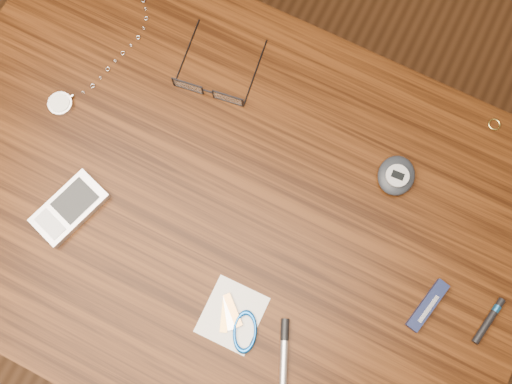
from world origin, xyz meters
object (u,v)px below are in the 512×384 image
pocket_watch (64,101)px  pocket_knife (428,305)px  pda_phone (70,208)px  notepad_keys (239,324)px  eyeglasses (210,88)px  pedometer (396,175)px  silver_pen (284,362)px  desk (225,217)px

pocket_watch → pocket_knife: size_ratio=2.83×
pda_phone → notepad_keys: (0.32, -0.04, -0.01)m
notepad_keys → pocket_knife: size_ratio=1.18×
eyeglasses → pocket_watch: (-0.21, -0.12, -0.01)m
pedometer → silver_pen: bearing=-96.0°
desk → pedometer: 0.30m
desk → eyeglasses: eyeglasses is taller
pocket_watch → pedometer: 0.55m
pda_phone → notepad_keys: bearing=-6.9°
pocket_watch → pocket_knife: bearing=-3.3°
notepad_keys → pda_phone: bearing=173.1°
eyeglasses → pocket_knife: 0.48m
eyeglasses → silver_pen: eyeglasses is taller
eyeglasses → pocket_knife: (0.46, -0.16, -0.01)m
desk → notepad_keys: notepad_keys is taller
pocket_watch → eyeglasses: bearing=31.1°
pocket_knife → silver_pen: (-0.16, -0.17, 0.00)m
pedometer → pocket_knife: 0.21m
notepad_keys → silver_pen: silver_pen is taller
eyeglasses → pocket_watch: size_ratio=0.57×
pda_phone → silver_pen: pda_phone is taller
pedometer → notepad_keys: size_ratio=0.67×
eyeglasses → pocket_watch: eyeglasses is taller
notepad_keys → pocket_knife: bearing=32.0°
desk → eyeglasses: 0.23m
desk → pocket_watch: (-0.31, 0.04, 0.11)m
desk → pocket_watch: 0.33m
pedometer → pocket_knife: size_ratio=0.79×
pda_phone → pedometer: (0.44, 0.28, 0.00)m
pda_phone → notepad_keys: size_ratio=1.21×
eyeglasses → notepad_keys: bearing=-55.8°
desk → pocket_watch: size_ratio=3.94×
pocket_watch → silver_pen: size_ratio=1.81×
notepad_keys → pedometer: bearing=69.2°
pocket_watch → pocket_knife: same height
desk → silver_pen: bearing=-41.6°
eyeglasses → notepad_keys: (0.21, -0.31, -0.01)m
pda_phone → pocket_knife: 0.57m
notepad_keys → silver_pen: bearing=-12.6°
desk → silver_pen: silver_pen is taller
eyeglasses → pda_phone: 0.29m
notepad_keys → silver_pen: (0.08, -0.02, 0.00)m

